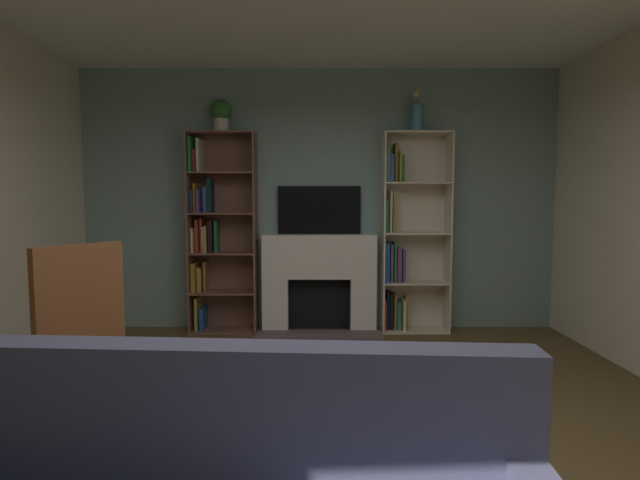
# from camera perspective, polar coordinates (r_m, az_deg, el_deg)

# --- Properties ---
(ground_plane) EXTENTS (6.95, 6.95, 0.00)m
(ground_plane) POSITION_cam_1_polar(r_m,az_deg,el_deg) (2.95, -0.05, -24.73)
(ground_plane) COLOR brown
(wall_back_accent) EXTENTS (5.37, 0.06, 2.88)m
(wall_back_accent) POSITION_cam_1_polar(r_m,az_deg,el_deg) (5.49, 0.04, 4.65)
(wall_back_accent) COLOR gray
(wall_back_accent) RESTS_ON ground_plane
(fireplace) EXTENTS (1.35, 0.55, 1.06)m
(fireplace) POSITION_cam_1_polar(r_m,az_deg,el_deg) (5.41, 0.04, -4.61)
(fireplace) COLOR white
(fireplace) RESTS_ON ground_plane
(tv) EXTENTS (0.91, 0.06, 0.53)m
(tv) POSITION_cam_1_polar(r_m,az_deg,el_deg) (5.43, 0.04, 3.51)
(tv) COLOR black
(tv) RESTS_ON fireplace
(bookshelf_left) EXTENTS (0.73, 0.31, 2.16)m
(bookshelf_left) POSITION_cam_1_polar(r_m,az_deg,el_deg) (5.48, -11.89, 0.65)
(bookshelf_left) COLOR brown
(bookshelf_left) RESTS_ON ground_plane
(bookshelf_right) EXTENTS (0.73, 0.31, 2.16)m
(bookshelf_right) POSITION_cam_1_polar(r_m,az_deg,el_deg) (5.45, 10.10, 0.18)
(bookshelf_right) COLOR beige
(bookshelf_right) RESTS_ON ground_plane
(potted_plant) EXTENTS (0.23, 0.23, 0.35)m
(potted_plant) POSITION_cam_1_polar(r_m,az_deg,el_deg) (5.49, -11.32, 14.23)
(potted_plant) COLOR beige
(potted_plant) RESTS_ON bookshelf_left
(vase_with_flowers) EXTENTS (0.14, 0.14, 0.46)m
(vase_with_flowers) POSITION_cam_1_polar(r_m,az_deg,el_deg) (5.48, 11.40, 13.82)
(vase_with_flowers) COLOR teal
(vase_with_flowers) RESTS_ON bookshelf_right
(armchair) EXTENTS (0.83, 0.81, 1.17)m
(armchair) POSITION_cam_1_polar(r_m,az_deg,el_deg) (3.58, -27.42, -9.99)
(armchair) COLOR brown
(armchair) RESTS_ON ground_plane
(coffee_table) EXTENTS (0.95, 0.43, 0.45)m
(coffee_table) POSITION_cam_1_polar(r_m,az_deg,el_deg) (2.43, -7.24, -21.32)
(coffee_table) COLOR brown
(coffee_table) RESTS_ON ground_plane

